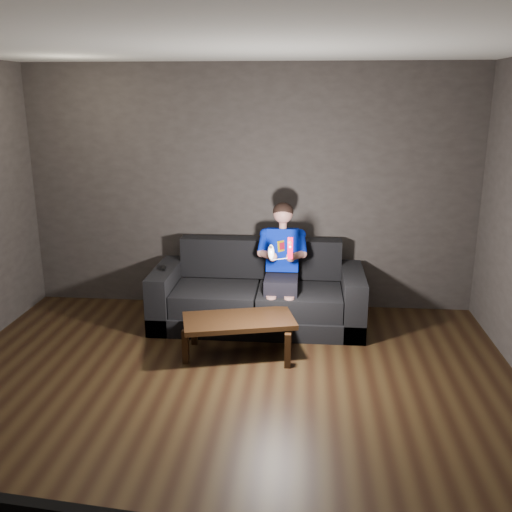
# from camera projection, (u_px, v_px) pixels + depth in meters

# --- Properties ---
(floor) EXTENTS (5.00, 5.00, 0.00)m
(floor) POSITION_uv_depth(u_px,v_px,m) (218.00, 420.00, 4.30)
(floor) COLOR black
(floor) RESTS_ON ground
(back_wall) EXTENTS (5.00, 0.04, 2.70)m
(back_wall) POSITION_uv_depth(u_px,v_px,m) (250.00, 189.00, 6.32)
(back_wall) COLOR #342D2C
(back_wall) RESTS_ON ground
(front_wall) EXTENTS (5.00, 0.04, 2.70)m
(front_wall) POSITION_uv_depth(u_px,v_px,m) (67.00, 486.00, 1.53)
(front_wall) COLOR #342D2C
(front_wall) RESTS_ON ground
(ceiling) EXTENTS (5.00, 5.00, 0.02)m
(ceiling) POSITION_uv_depth(u_px,v_px,m) (210.00, 38.00, 3.56)
(ceiling) COLOR silver
(ceiling) RESTS_ON back_wall
(sofa) EXTENTS (2.20, 0.95, 0.85)m
(sofa) POSITION_uv_depth(u_px,v_px,m) (258.00, 298.00, 6.05)
(sofa) COLOR black
(sofa) RESTS_ON floor
(child) EXTENTS (0.50, 0.62, 1.24)m
(child) POSITION_uv_depth(u_px,v_px,m) (282.00, 257.00, 5.85)
(child) COLOR black
(child) RESTS_ON sofa
(wii_remote_red) EXTENTS (0.05, 0.08, 0.21)m
(wii_remote_red) POSITION_uv_depth(u_px,v_px,m) (290.00, 248.00, 5.33)
(wii_remote_red) COLOR #BF0020
(wii_remote_red) RESTS_ON child
(nunchuk_white) EXTENTS (0.07, 0.10, 0.15)m
(nunchuk_white) POSITION_uv_depth(u_px,v_px,m) (271.00, 252.00, 5.36)
(nunchuk_white) COLOR white
(nunchuk_white) RESTS_ON child
(wii_remote_black) EXTENTS (0.06, 0.15, 0.03)m
(wii_remote_black) POSITION_uv_depth(u_px,v_px,m) (164.00, 268.00, 5.97)
(wii_remote_black) COLOR black
(wii_remote_black) RESTS_ON sofa
(coffee_table) EXTENTS (1.11, 0.74, 0.37)m
(coffee_table) POSITION_uv_depth(u_px,v_px,m) (239.00, 323.00, 5.27)
(coffee_table) COLOR black
(coffee_table) RESTS_ON floor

